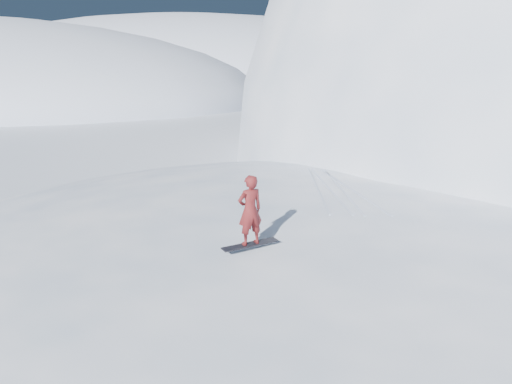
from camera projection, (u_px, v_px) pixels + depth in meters
ground at (356, 318)px, 12.62m from camera, size 400.00×400.00×0.00m
near_ridge at (381, 273)px, 15.32m from camera, size 36.00×28.00×4.80m
peak_shoulder at (492, 167)px, 30.17m from camera, size 28.00×24.00×18.00m
far_ridge_c at (180, 85)px, 122.73m from camera, size 140.00×90.00×36.00m
wind_bumps at (334, 282)px, 14.71m from camera, size 16.00×14.40×1.00m
snowboard at (250, 244)px, 11.49m from camera, size 1.37×1.13×0.03m
snowboarder at (250, 210)px, 11.23m from camera, size 0.78×0.74×1.79m
board_tracks at (335, 188)px, 16.46m from camera, size 2.77×5.94×0.04m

